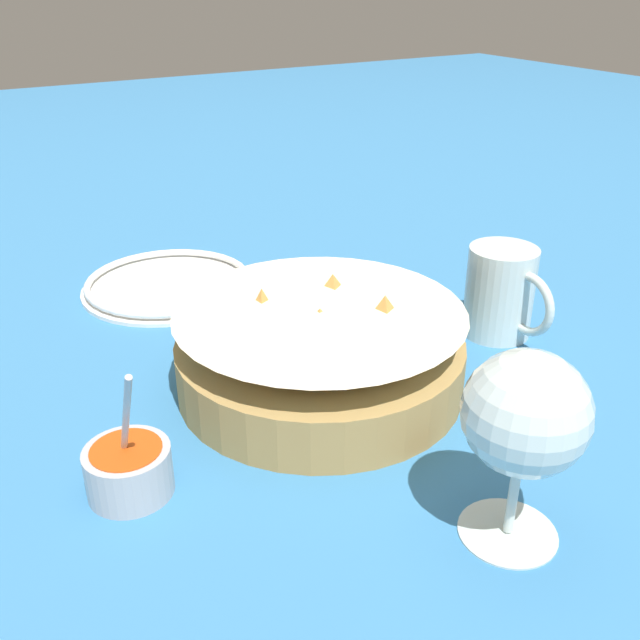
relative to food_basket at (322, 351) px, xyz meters
name	(u,v)px	position (x,y,z in m)	size (l,w,h in m)	color
ground_plane	(320,379)	(-0.01, 0.00, -0.04)	(4.00, 4.00, 0.00)	teal
food_basket	(322,351)	(0.00, 0.00, 0.00)	(0.27, 0.27, 0.09)	#B2894C
sauce_cup	(129,468)	(0.06, -0.20, -0.02)	(0.07, 0.06, 0.12)	#B7B7BC
wine_glass	(525,419)	(0.23, 0.01, 0.06)	(0.08, 0.08, 0.14)	silver
beer_mug	(501,295)	(0.00, 0.22, 0.01)	(0.11, 0.07, 0.10)	silver
side_plate	(169,283)	(-0.29, -0.05, -0.03)	(0.21, 0.21, 0.01)	white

